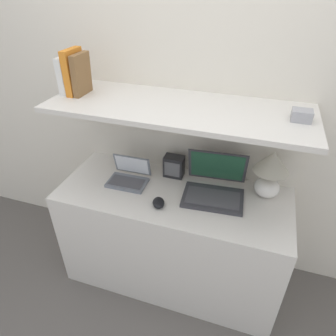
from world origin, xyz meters
name	(u,v)px	position (x,y,z in m)	size (l,w,h in m)	color
ground_plane	(159,306)	(0.00, 0.00, 0.00)	(12.00, 12.00, 0.00)	#56514C
wall_back	(190,105)	(0.00, 0.64, 1.20)	(6.00, 0.05, 2.40)	silver
desk	(172,237)	(0.00, 0.29, 0.38)	(1.43, 0.58, 0.76)	silver
back_riser	(186,181)	(0.00, 0.60, 0.64)	(1.43, 0.04, 1.28)	silver
shelf	(178,108)	(0.00, 0.36, 1.29)	(1.43, 0.52, 0.03)	silver
table_lamp	(271,170)	(0.54, 0.45, 0.94)	(0.21, 0.21, 0.31)	white
laptop_large	(214,187)	(0.24, 0.36, 0.82)	(0.38, 0.35, 0.26)	#333338
laptop_small	(129,177)	(-0.31, 0.32, 0.80)	(0.25, 0.20, 0.16)	slate
computer_mouse	(159,203)	(-0.05, 0.15, 0.78)	(0.10, 0.12, 0.04)	black
router_box	(174,166)	(-0.05, 0.48, 0.83)	(0.13, 0.09, 0.14)	black
book_white	(67,75)	(-0.66, 0.36, 1.41)	(0.04, 0.15, 0.21)	silver
book_orange	(74,72)	(-0.62, 0.36, 1.43)	(0.04, 0.16, 0.25)	orange
book_brown	(81,74)	(-0.57, 0.36, 1.42)	(0.04, 0.15, 0.23)	brown
shelf_gadget	(302,115)	(0.62, 0.36, 1.33)	(0.09, 0.07, 0.05)	#99999E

